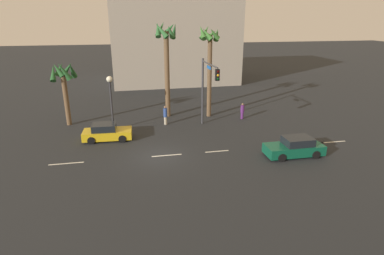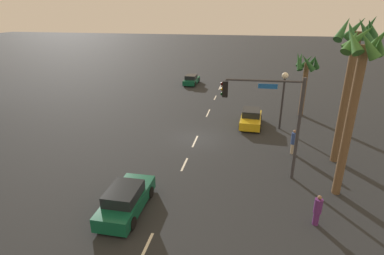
# 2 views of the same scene
# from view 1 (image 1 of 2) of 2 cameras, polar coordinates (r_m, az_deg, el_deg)

# --- Properties ---
(ground_plane) EXTENTS (220.00, 220.00, 0.00)m
(ground_plane) POSITION_cam_1_polar(r_m,az_deg,el_deg) (24.68, -6.14, -5.15)
(ground_plane) COLOR #232628
(lane_stripe_2) EXTENTS (2.47, 0.14, 0.01)m
(lane_stripe_2) POSITION_cam_1_polar(r_m,az_deg,el_deg) (25.11, -21.69, -6.04)
(lane_stripe_2) COLOR silver
(lane_stripe_2) RESTS_ON ground_plane
(lane_stripe_3) EXTENTS (2.34, 0.14, 0.01)m
(lane_stripe_3) POSITION_cam_1_polar(r_m,az_deg,el_deg) (24.73, -4.57, -5.03)
(lane_stripe_3) COLOR silver
(lane_stripe_3) RESTS_ON ground_plane
(lane_stripe_4) EXTENTS (1.92, 0.14, 0.01)m
(lane_stripe_4) POSITION_cam_1_polar(r_m,az_deg,el_deg) (25.45, 4.52, -4.30)
(lane_stripe_4) COLOR silver
(lane_stripe_4) RESTS_ON ground_plane
(lane_stripe_5) EXTENTS (2.34, 0.14, 0.01)m
(lane_stripe_5) POSITION_cam_1_polar(r_m,az_deg,el_deg) (28.70, 20.66, -2.75)
(lane_stripe_5) COLOR silver
(lane_stripe_5) RESTS_ON ground_plane
(lane_stripe_6) EXTENTS (2.53, 0.14, 0.01)m
(lane_stripe_6) POSITION_cam_1_polar(r_m,az_deg,el_deg) (29.75, 23.88, -2.41)
(lane_stripe_6) COLOR silver
(lane_stripe_6) RESTS_ON ground_plane
(car_1) EXTENTS (4.21, 2.05, 1.46)m
(car_1) POSITION_cam_1_polar(r_m,az_deg,el_deg) (28.53, -15.08, -0.86)
(car_1) COLOR gold
(car_1) RESTS_ON ground_plane
(car_2) EXTENTS (4.46, 1.90, 1.48)m
(car_2) POSITION_cam_1_polar(r_m,az_deg,el_deg) (25.64, 17.99, -3.42)
(car_2) COLOR #0F5138
(car_2) RESTS_ON ground_plane
(traffic_signal) EXTENTS (0.46, 4.83, 6.48)m
(traffic_signal) POSITION_cam_1_polar(r_m,az_deg,el_deg) (29.42, 2.76, 7.91)
(traffic_signal) COLOR #38383D
(traffic_signal) RESTS_ON ground_plane
(streetlamp) EXTENTS (0.56, 0.56, 5.12)m
(streetlamp) POSITION_cam_1_polar(r_m,az_deg,el_deg) (30.14, -14.46, 6.23)
(streetlamp) COLOR #2D2D33
(streetlamp) RESTS_ON ground_plane
(pedestrian_0) EXTENTS (0.53, 0.53, 1.69)m
(pedestrian_0) POSITION_cam_1_polar(r_m,az_deg,el_deg) (33.60, 9.04, 2.99)
(pedestrian_0) COLOR #59266B
(pedestrian_0) RESTS_ON ground_plane
(pedestrian_1) EXTENTS (0.51, 0.51, 1.90)m
(pedestrian_1) POSITION_cam_1_polar(r_m,az_deg,el_deg) (31.50, -4.81, 2.29)
(pedestrian_1) COLOR #B2A58C
(pedestrian_1) RESTS_ON ground_plane
(palm_tree_0) EXTENTS (2.60, 2.70, 9.85)m
(palm_tree_0) POSITION_cam_1_polar(r_m,az_deg,el_deg) (33.16, -4.67, 13.60)
(palm_tree_0) COLOR brown
(palm_tree_0) RESTS_ON ground_plane
(palm_tree_1) EXTENTS (2.42, 2.59, 6.35)m
(palm_tree_1) POSITION_cam_1_polar(r_m,az_deg,el_deg) (32.75, -22.10, 8.15)
(palm_tree_1) COLOR brown
(palm_tree_1) RESTS_ON ground_plane
(palm_tree_2) EXTENTS (2.20, 2.41, 9.51)m
(palm_tree_2) POSITION_cam_1_polar(r_m,az_deg,el_deg) (33.10, 3.10, 13.42)
(palm_tree_2) COLOR brown
(palm_tree_2) RESTS_ON ground_plane
(building_0) EXTENTS (19.67, 14.39, 14.18)m
(building_0) POSITION_cam_1_polar(r_m,az_deg,el_deg) (54.09, -3.55, 15.97)
(building_0) COLOR #9E9384
(building_0) RESTS_ON ground_plane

